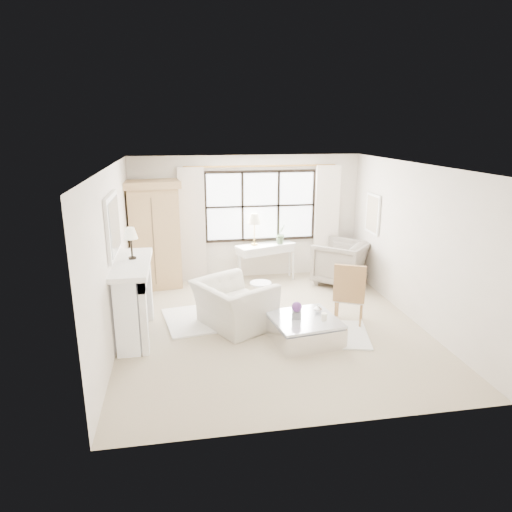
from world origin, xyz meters
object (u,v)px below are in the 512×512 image
(armoire, at_px, (154,234))
(console_table, at_px, (266,262))
(coffee_table, at_px, (304,330))
(club_armchair, at_px, (234,304))

(armoire, relative_size, console_table, 1.63)
(console_table, distance_m, coffee_table, 3.07)
(console_table, xyz_separation_m, coffee_table, (0.04, -3.07, -0.22))
(console_table, height_order, coffee_table, console_table)
(armoire, height_order, coffee_table, armoire)
(armoire, relative_size, coffee_table, 1.97)
(club_armchair, bearing_deg, console_table, -51.90)
(console_table, xyz_separation_m, club_armchair, (-1.00, -2.36, -0.00))
(armoire, distance_m, console_table, 2.48)
(armoire, distance_m, club_armchair, 2.75)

